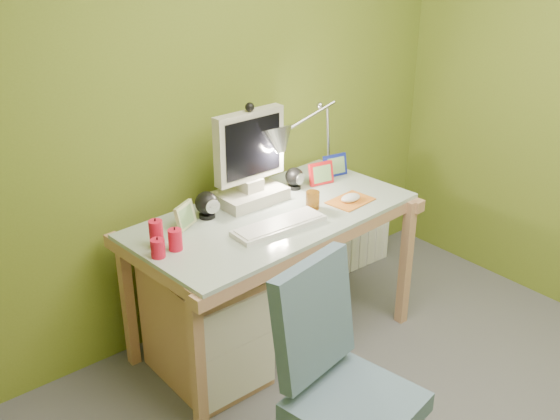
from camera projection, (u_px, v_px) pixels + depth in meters
wall_back at (201, 104)px, 3.16m from camera, size 3.20×0.01×2.40m
slope_ceiling at (206, 39)px, 1.19m from camera, size 1.10×3.20×1.10m
desk at (274, 279)px, 3.28m from camera, size 1.43×0.79×0.74m
monitor at (249, 147)px, 3.13m from camera, size 0.42×0.25×0.57m
speaker_left at (207, 205)px, 3.05m from camera, size 0.13×0.13×0.13m
speaker_right at (294, 178)px, 3.36m from camera, size 0.11×0.11×0.11m
keyboard at (279, 226)px, 2.97m from camera, size 0.46×0.16×0.02m
mousepad at (350, 201)px, 3.24m from camera, size 0.23×0.18×0.01m
mouse at (351, 198)px, 3.23m from camera, size 0.12×0.09×0.04m
amber_tumbler at (313, 200)px, 3.15m from camera, size 0.08×0.08×0.09m
candle_cluster at (161, 237)px, 2.76m from camera, size 0.19×0.18×0.12m
photo_frame_red at (321, 173)px, 3.42m from camera, size 0.14×0.04×0.12m
photo_frame_blue at (335, 165)px, 3.53m from camera, size 0.14×0.04×0.12m
photo_frame_green at (185, 215)px, 2.96m from camera, size 0.13×0.08×0.11m
desk_lamp at (319, 123)px, 3.37m from camera, size 0.61×0.33×0.62m
task_chair at (356, 406)px, 2.36m from camera, size 0.55×0.55×0.86m
radiator at (355, 232)px, 4.10m from camera, size 0.43×0.18×0.42m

